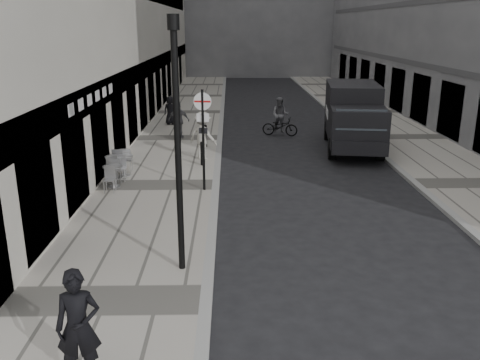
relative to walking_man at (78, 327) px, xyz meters
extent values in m
cube|color=#A09C91|center=(-0.20, 17.67, -0.98)|extent=(4.00, 60.00, 0.12)
cube|color=#A09C91|center=(10.80, 17.67, -0.98)|extent=(4.00, 60.00, 0.12)
imported|color=black|center=(0.00, 0.00, 0.00)|extent=(0.72, 0.52, 1.85)
cylinder|color=black|center=(1.44, 9.45, 0.74)|extent=(0.09, 0.09, 3.33)
cylinder|color=white|center=(1.44, 9.45, 2.03)|extent=(0.57, 0.11, 0.57)
cube|color=#B21414|center=(1.44, 9.43, 2.03)|extent=(0.52, 0.08, 0.06)
cube|color=white|center=(1.44, 9.48, 1.50)|extent=(0.40, 0.08, 0.27)
cylinder|color=black|center=(1.20, 3.75, 1.72)|extent=(0.14, 0.14, 5.29)
cylinder|color=black|center=(1.20, 3.75, 4.41)|extent=(0.25, 0.25, 0.31)
cylinder|color=black|center=(1.20, 12.55, -0.48)|extent=(0.12, 0.12, 0.88)
cylinder|color=black|center=(1.20, 15.72, -0.46)|extent=(0.13, 0.13, 0.94)
cylinder|color=black|center=(6.57, 13.81, -0.60)|extent=(0.43, 0.93, 0.89)
cylinder|color=black|center=(8.52, 13.55, -0.60)|extent=(0.43, 0.93, 0.89)
cylinder|color=black|center=(7.09, 17.58, -0.60)|extent=(0.43, 0.93, 0.89)
cylinder|color=black|center=(9.04, 17.31, -0.60)|extent=(0.43, 0.93, 0.89)
cube|color=black|center=(7.94, 16.56, 0.69)|extent=(2.76, 4.29, 2.24)
cube|color=black|center=(7.53, 13.57, 0.35)|extent=(2.49, 2.30, 1.57)
cube|color=#1E2328|center=(7.42, 12.74, 0.80)|extent=(1.99, 0.65, 0.83)
imported|color=black|center=(4.84, 18.59, -0.57)|extent=(1.91, 1.12, 0.95)
imported|color=slate|center=(4.84, 18.59, 0.01)|extent=(1.03, 0.90, 1.79)
imported|color=slate|center=(-0.16, 17.58, -0.05)|extent=(1.09, 0.63, 1.75)
imported|color=#B6B2A8|center=(1.20, 13.51, 0.05)|extent=(1.45, 1.26, 1.95)
imported|color=black|center=(-0.97, 21.14, -0.15)|extent=(0.85, 0.65, 1.55)
cylinder|color=silver|center=(-1.56, 11.13, -0.91)|extent=(0.44, 0.44, 0.03)
cylinder|color=silver|center=(-1.56, 11.13, -0.54)|extent=(0.06, 0.06, 0.74)
cylinder|color=silver|center=(-1.56, 11.13, -0.18)|extent=(0.70, 0.70, 0.03)
cylinder|color=#A6A6A9|center=(-1.65, 9.81, -0.91)|extent=(0.42, 0.42, 0.03)
cylinder|color=#A6A6A9|center=(-1.65, 9.81, -0.56)|extent=(0.06, 0.06, 0.71)
cylinder|color=#A6A6A9|center=(-1.65, 9.81, -0.20)|extent=(0.67, 0.67, 0.03)
cylinder|color=#A5A5A8|center=(-1.80, 10.84, -0.91)|extent=(0.46, 0.46, 0.03)
cylinder|color=#A5A5A8|center=(-1.80, 10.84, -0.53)|extent=(0.06, 0.06, 0.78)
cylinder|color=#A5A5A8|center=(-1.80, 10.84, -0.14)|extent=(0.73, 0.73, 0.03)
camera|label=1|loc=(2.31, -6.71, 4.36)|focal=38.00mm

